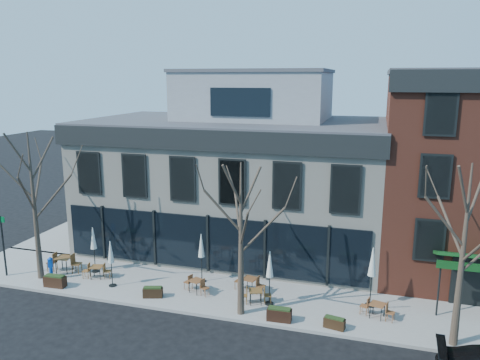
# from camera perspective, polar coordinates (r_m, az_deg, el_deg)

# --- Properties ---
(ground) EXTENTS (120.00, 120.00, 0.00)m
(ground) POSITION_cam_1_polar(r_m,az_deg,el_deg) (26.60, -3.81, -11.49)
(ground) COLOR black
(ground) RESTS_ON ground
(sidewalk_front) EXTENTS (33.50, 4.70, 0.15)m
(sidewalk_front) POSITION_cam_1_polar(r_m,az_deg,el_deg) (23.82, 1.92, -14.24)
(sidewalk_front) COLOR gray
(sidewalk_front) RESTS_ON ground
(sidewalk_side) EXTENTS (4.50, 12.00, 0.15)m
(sidewalk_side) POSITION_cam_1_polar(r_m,az_deg,el_deg) (36.53, -17.30, -5.21)
(sidewalk_side) COLOR gray
(sidewalk_side) RESTS_ON ground
(corner_building) EXTENTS (18.39, 10.39, 11.10)m
(corner_building) POSITION_cam_1_polar(r_m,az_deg,el_deg) (29.73, -0.43, 0.68)
(corner_building) COLOR beige
(corner_building) RESTS_ON ground
(red_brick_building) EXTENTS (8.20, 11.78, 11.18)m
(red_brick_building) POSITION_cam_1_polar(r_m,az_deg,el_deg) (28.58, 25.15, 0.89)
(red_brick_building) COLOR brown
(red_brick_building) RESTS_ON ground
(tree_corner) EXTENTS (3.93, 3.98, 7.92)m
(tree_corner) POSITION_cam_1_polar(r_m,az_deg,el_deg) (26.75, -23.79, -2.76)
(tree_corner) COLOR #382B21
(tree_corner) RESTS_ON sidewalk_front
(tree_mid) EXTENTS (3.50, 3.55, 7.04)m
(tree_mid) POSITION_cam_1_polar(r_m,az_deg,el_deg) (20.87, 0.13, -7.08)
(tree_mid) COLOR #382B21
(tree_mid) RESTS_ON sidewalk_front
(tree_right) EXTENTS (3.72, 3.77, 7.48)m
(tree_right) POSITION_cam_1_polar(r_m,az_deg,el_deg) (20.34, 25.54, -8.18)
(tree_right) COLOR #382B21
(tree_right) RESTS_ON sidewalk_front
(sign_pole) EXTENTS (0.50, 0.10, 3.40)m
(sign_pole) POSITION_cam_1_polar(r_m,az_deg,el_deg) (28.46, -26.92, -6.76)
(sign_pole) COLOR black
(sign_pole) RESTS_ON sidewalk_front
(call_box) EXTENTS (0.26, 0.25, 1.28)m
(call_box) POSITION_cam_1_polar(r_m,az_deg,el_deg) (27.35, -22.08, -9.84)
(call_box) COLOR #0D40AB
(call_box) RESTS_ON sidewalk_front
(cafe_set_0) EXTENTS (2.04, 0.89, 1.05)m
(cafe_set_0) POSITION_cam_1_polar(r_m,az_deg,el_deg) (28.15, -20.65, -9.39)
(cafe_set_0) COLOR brown
(cafe_set_0) RESTS_ON sidewalk_front
(cafe_set_1) EXTENTS (1.60, 0.76, 0.82)m
(cafe_set_1) POSITION_cam_1_polar(r_m,az_deg,el_deg) (26.79, -17.06, -10.52)
(cafe_set_1) COLOR brown
(cafe_set_1) RESTS_ON sidewalk_front
(cafe_set_2) EXTENTS (1.57, 0.92, 0.81)m
(cafe_set_2) POSITION_cam_1_polar(r_m,az_deg,el_deg) (24.18, -5.34, -12.58)
(cafe_set_2) COLOR brown
(cafe_set_2) RESTS_ON sidewalk_front
(cafe_set_3) EXTENTS (1.70, 0.78, 0.87)m
(cafe_set_3) POSITION_cam_1_polar(r_m,az_deg,el_deg) (24.16, 1.20, -12.46)
(cafe_set_3) COLOR brown
(cafe_set_3) RESTS_ON sidewalk_front
(cafe_set_4) EXTENTS (1.60, 0.86, 0.82)m
(cafe_set_4) POSITION_cam_1_polar(r_m,az_deg,el_deg) (23.03, 1.92, -13.84)
(cafe_set_4) COLOR brown
(cafe_set_4) RESTS_ON sidewalk_front
(cafe_set_5) EXTENTS (1.60, 0.80, 0.82)m
(cafe_set_5) POSITION_cam_1_polar(r_m,az_deg,el_deg) (22.66, 16.38, -14.83)
(cafe_set_5) COLOR brown
(cafe_set_5) RESTS_ON sidewalk_front
(umbrella_0) EXTENTS (0.41, 0.41, 2.58)m
(umbrella_0) POSITION_cam_1_polar(r_m,az_deg,el_deg) (27.16, -17.44, -7.07)
(umbrella_0) COLOR black
(umbrella_0) RESTS_ON sidewalk_front
(umbrella_1) EXTENTS (0.39, 0.39, 2.46)m
(umbrella_1) POSITION_cam_1_polar(r_m,az_deg,el_deg) (25.13, -15.48, -8.73)
(umbrella_1) COLOR black
(umbrella_1) RESTS_ON sidewalk_front
(umbrella_2) EXTENTS (0.42, 0.42, 2.64)m
(umbrella_2) POSITION_cam_1_polar(r_m,az_deg,el_deg) (24.79, -4.74, -8.29)
(umbrella_2) COLOR black
(umbrella_2) RESTS_ON sidewalk_front
(umbrella_3) EXTENTS (0.43, 0.43, 2.67)m
(umbrella_3) POSITION_cam_1_polar(r_m,az_deg,el_deg) (22.37, 3.65, -10.56)
(umbrella_3) COLOR black
(umbrella_3) RESTS_ON sidewalk_front
(umbrella_4) EXTENTS (0.47, 0.47, 2.91)m
(umbrella_4) POSITION_cam_1_polar(r_m,az_deg,el_deg) (22.96, 15.83, -9.95)
(umbrella_4) COLOR black
(umbrella_4) RESTS_ON sidewalk_front
(planter_0) EXTENTS (1.14, 0.50, 0.63)m
(planter_0) POSITION_cam_1_polar(r_m,az_deg,el_deg) (26.52, -21.62, -11.37)
(planter_0) COLOR black
(planter_0) RESTS_ON sidewalk_front
(planter_1) EXTENTS (1.02, 0.64, 0.53)m
(planter_1) POSITION_cam_1_polar(r_m,az_deg,el_deg) (24.06, -10.57, -13.27)
(planter_1) COLOR black
(planter_1) RESTS_ON sidewalk_front
(planter_2) EXTENTS (1.11, 0.48, 0.61)m
(planter_2) POSITION_cam_1_polar(r_m,az_deg,el_deg) (21.69, 4.81, -15.99)
(planter_2) COLOR black
(planter_2) RESTS_ON sidewalk_front
(planter_3) EXTENTS (0.96, 0.53, 0.51)m
(planter_3) POSITION_cam_1_polar(r_m,az_deg,el_deg) (21.47, 11.44, -16.69)
(planter_3) COLOR black
(planter_3) RESTS_ON sidewalk_front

